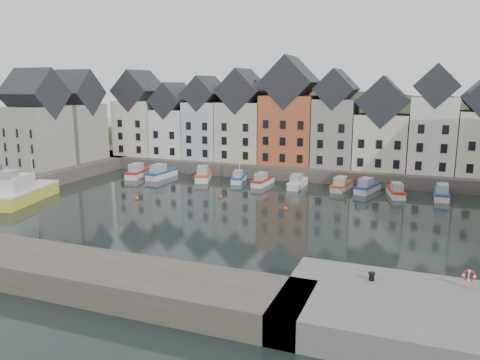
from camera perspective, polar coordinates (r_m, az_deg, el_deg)
The scene contains 22 objects.
ground at distance 54.96m, azimuth -1.89°, elevation -4.36°, with size 260.00×260.00×0.00m, color black.
far_quay at distance 82.52m, azimuth 6.27°, elevation 1.66°, with size 90.00×16.00×2.00m, color #4B463A.
left_quay at distance 78.72m, azimuth -26.59°, elevation 0.02°, with size 14.00×54.00×2.00m, color #4B463A.
near_quay at distance 31.90m, azimuth 21.95°, elevation -15.45°, with size 18.00×10.00×2.00m, color #60605E.
near_wall at distance 43.03m, azimuth -26.65°, elevation -8.78°, with size 50.00×6.00×2.00m, color #4B463A.
hillside at distance 111.64m, azimuth 9.54°, elevation -5.84°, with size 153.60×70.40×64.00m.
far_terrace at distance 78.85m, azimuth 8.29°, elevation 6.92°, with size 72.37×8.16×17.78m.
left_terrace at distance 84.37m, azimuth -21.35°, elevation 6.55°, with size 7.65×17.00×15.69m.
mooring_buoys at distance 61.20m, azimuth -3.39°, elevation -2.57°, with size 20.50×5.50×0.50m.
boat_a at distance 79.50m, azimuth -12.30°, elevation 0.92°, with size 3.14×7.04×2.61m.
boat_b at distance 77.96m, azimuth -9.58°, elevation 0.82°, with size 2.48×6.88×2.60m.
boat_c at distance 75.56m, azimuth -4.50°, elevation 0.61°, with size 4.23×7.11×2.61m.
boat_d at distance 73.82m, azimuth -0.15°, elevation 0.31°, with size 2.69×5.72×10.51m.
boat_e at distance 71.45m, azimuth 2.76°, elevation -0.10°, with size 2.12×5.86×2.21m.
boat_f at distance 70.19m, azimuth 6.99°, elevation -0.36°, with size 1.90×6.02×2.31m.
boat_g at distance 69.66m, azimuth 12.28°, elevation -0.64°, with size 2.70×6.11×2.27m.
boat_h at distance 69.22m, azimuth 15.26°, elevation -0.85°, with size 3.44×6.37×2.34m.
boat_i at distance 67.70m, azimuth 18.46°, elevation -1.34°, with size 3.05×6.01×2.21m.
boat_j at distance 68.52m, azimuth 23.37°, elevation -1.52°, with size 1.90×6.11×2.34m.
large_vessel at distance 66.84m, azimuth -24.87°, elevation -1.36°, with size 5.51×11.62×5.84m.
mooring_bollard at distance 33.54m, azimuth 15.76°, elevation -11.21°, with size 0.48×0.48×0.56m.
life_ring_post at distance 34.34m, azimuth 26.13°, elevation -10.45°, with size 0.80×0.17×1.30m.
Camera 1 is at (20.75, -48.63, 15.01)m, focal length 35.00 mm.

